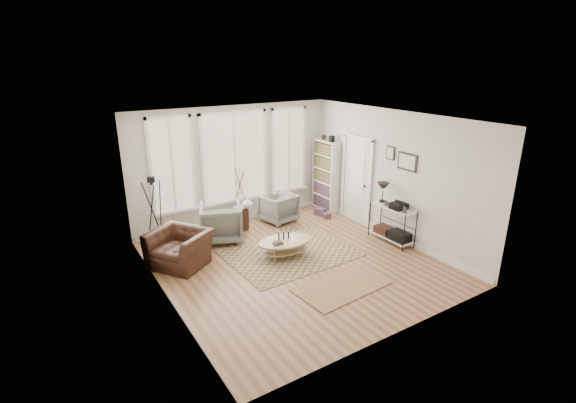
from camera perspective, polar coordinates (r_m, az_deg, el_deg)
room at (r=8.07m, az=1.09°, el=0.84°), size 5.50×5.54×2.90m
bay_window at (r=10.28m, az=-7.29°, el=5.75°), size 4.14×0.12×2.24m
door at (r=10.50m, az=9.39°, el=3.20°), size 0.09×1.06×2.22m
bookcase at (r=11.26m, az=5.23°, el=3.57°), size 0.31×0.85×2.06m
low_shelf at (r=9.59m, az=14.02°, el=-2.54°), size 0.38×1.08×1.30m
wall_art at (r=9.35m, az=15.42°, el=5.57°), size 0.04×0.88×0.44m
rug_main at (r=8.96m, az=0.35°, el=-7.05°), size 2.69×2.05×0.01m
rug_runner at (r=7.81m, az=7.37°, el=-11.38°), size 1.78×1.09×0.01m
coffee_table at (r=8.71m, az=-0.47°, el=-5.82°), size 1.22×0.84×0.53m
armchair_left at (r=9.55m, az=-9.13°, el=-2.85°), size 1.19×1.20×0.85m
armchair_right at (r=10.53m, az=-1.36°, el=-0.85°), size 0.90×0.92×0.72m
side_table at (r=9.99m, az=-6.50°, el=0.28°), size 0.37×0.37×1.56m
vase at (r=9.95m, az=-5.60°, el=-0.18°), size 0.28×0.28×0.25m
accent_chair at (r=8.63m, az=-14.64°, el=-6.19°), size 1.44×1.41×0.71m
tripod_camera at (r=9.47m, az=-17.73°, el=-1.77°), size 0.56×0.56×1.58m
book_stack_near at (r=11.08m, az=4.46°, el=-1.39°), size 0.28×0.32×0.18m
book_stack_far at (r=10.89m, az=5.28°, el=-1.91°), size 0.19×0.23×0.13m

